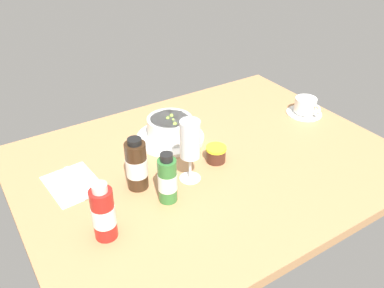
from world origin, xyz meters
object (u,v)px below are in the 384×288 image
Objects in this scene: porridge_bowl at (170,129)px; sauce_bottle_green at (167,180)px; wine_glass at (190,142)px; cutlery_setting at (73,184)px; sauce_bottle_brown at (136,165)px; jam_jar at (216,154)px; sauce_bottle_red at (104,213)px; coffee_cup at (305,107)px.

sauce_bottle_green reaches higher than porridge_bowl.
cutlery_setting is at bearing -27.24° from wine_glass.
sauce_bottle_brown reaches higher than porridge_bowl.
jam_jar is 22.48cm from sauce_bottle_green.
sauce_bottle_red is (39.33, 11.23, 4.45)cm from jam_jar.
sauce_bottle_red is at bearing 15.94° from jam_jar.
sauce_bottle_green is at bearing 25.09° from wine_glass.
porridge_bowl is 3.57× the size of jam_jar.
cutlery_setting is 2.91× the size of jam_jar.
wine_glass is at bearing 160.18° from sauce_bottle_brown.
sauce_bottle_brown is at bearing 146.62° from cutlery_setting.
cutlery_setting is at bearing -45.46° from sauce_bottle_green.
jam_jar is 0.40× the size of sauce_bottle_brown.
sauce_bottle_red reaches higher than cutlery_setting.
sauce_bottle_brown is at bearing 4.27° from coffee_cup.
jam_jar is 25.35cm from sauce_bottle_brown.
cutlery_setting is 1.24× the size of sauce_bottle_green.
porridge_bowl reaches higher than cutlery_setting.
wine_glass reaches higher than cutlery_setting.
jam_jar is (-39.67, 11.53, 2.19)cm from cutlery_setting.
sauce_bottle_red is at bearing 40.51° from porridge_bowl.
cutlery_setting is 41.37cm from jam_jar.
cutlery_setting is 34.26cm from wine_glass.
jam_jar is (-11.07, -3.19, -9.61)cm from wine_glass.
sauce_bottle_red is 19.46cm from sauce_bottle_brown.
sauce_bottle_red reaches higher than coffee_cup.
sauce_bottle_green is at bearing 134.54° from cutlery_setting.
sauce_bottle_red and sauce_bottle_brown have the same top height.
cutlery_setting is at bearing -3.15° from coffee_cup.
jam_jar is 0.43× the size of sauce_bottle_green.
cutlery_setting is 18.97cm from sauce_bottle_brown.
porridge_bowl is at bearing -121.10° from sauce_bottle_green.
cutlery_setting is 0.97× the size of wine_glass.
coffee_cup is at bearing -175.73° from sauce_bottle_brown.
cutlery_setting is at bearing -16.21° from jam_jar.
sauce_bottle_red is (34.00, 29.05, 3.15)cm from porridge_bowl.
porridge_bowl is 29.94cm from sauce_bottle_green.
coffee_cup reaches higher than jam_jar.
sauce_bottle_green reaches higher than cutlery_setting.
jam_jar is 0.40× the size of sauce_bottle_red.
cutlery_setting is at bearing -33.38° from sauce_bottle_brown.
coffee_cup is (-49.33, 10.89, -0.92)cm from porridge_bowl.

